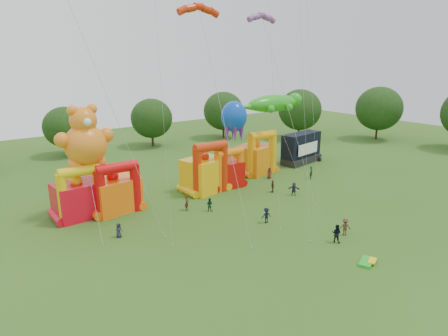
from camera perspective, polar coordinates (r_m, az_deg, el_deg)
ground at (r=36.89m, az=20.02°, el=-13.93°), size 160.00×160.00×0.00m
tree_ring at (r=33.71m, az=19.02°, el=-4.95°), size 123.46×125.56×12.07m
bouncy_castle_0 at (r=47.68m, az=-20.09°, el=-3.96°), size 5.19×4.28×6.29m
bouncy_castle_1 at (r=48.38m, az=-15.35°, el=-3.33°), size 5.89×4.98×6.19m
bouncy_castle_2 at (r=53.44m, az=-2.68°, el=-0.63°), size 6.09×5.27×7.01m
bouncy_castle_3 at (r=55.24m, az=0.05°, el=-0.56°), size 5.06×4.17×5.74m
bouncy_castle_4 at (r=62.24m, az=4.65°, el=1.61°), size 6.44×5.65×6.80m
stage_trailer at (r=69.41m, az=10.99°, el=2.78°), size 8.39×4.21×5.16m
teddy_bear_kite at (r=45.28m, az=-18.73°, el=0.26°), size 6.47×10.80×12.76m
gecko_kite at (r=62.08m, az=7.93°, el=6.42°), size 12.58×4.81×12.20m
octopus_kite at (r=55.84m, az=0.50°, el=3.71°), size 7.51×3.71×11.76m
parafoil_kites at (r=40.50m, az=-11.89°, el=10.87°), size 29.04×16.07×31.22m
diamond_kites at (r=40.76m, az=5.17°, el=12.83°), size 19.28×13.95×35.89m
folded_kite_bundle at (r=38.34m, az=19.78°, el=-12.49°), size 2.23×1.70×0.31m
spectator_0 at (r=41.95m, az=-14.80°, el=-8.58°), size 0.85×0.66×1.55m
spectator_1 at (r=47.48m, az=-5.34°, el=-4.94°), size 0.76×0.85×1.95m
spectator_2 at (r=47.23m, az=-2.09°, el=-5.22°), size 0.93×0.98×1.60m
spectator_3 at (r=44.16m, az=6.06°, el=-6.74°), size 1.24×0.91×1.72m
spectator_4 at (r=53.90m, az=6.95°, el=-2.59°), size 0.83×1.07×1.70m
spectator_5 at (r=53.16m, az=9.94°, el=-2.96°), size 1.39×1.56×1.72m
spectator_6 at (r=59.88m, az=6.50°, el=-0.72°), size 0.97×0.95×1.68m
spectator_7 at (r=60.80m, az=12.35°, el=-0.63°), size 0.80×0.81×1.89m
spectator_8 at (r=41.06m, az=15.77°, el=-8.98°), size 0.97×1.08×1.84m
spectator_9 at (r=42.85m, az=16.90°, el=-8.04°), size 1.32×1.27×1.80m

